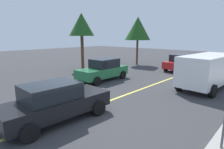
# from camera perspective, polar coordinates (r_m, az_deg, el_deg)

# --- Properties ---
(ground_plane) EXTENTS (80.00, 80.00, 0.00)m
(ground_plane) POSITION_cam_1_polar(r_m,az_deg,el_deg) (8.70, -11.09, -11.57)
(ground_plane) COLOR #38383A
(lane_marking_centre) EXTENTS (28.00, 0.16, 0.01)m
(lane_marking_centre) POSITION_cam_1_polar(r_m,az_deg,el_deg) (10.61, 2.13, -6.98)
(lane_marking_centre) COLOR #E0D14C
(white_van) EXTENTS (5.34, 2.60, 2.20)m
(white_van) POSITION_cam_1_polar(r_m,az_deg,el_deg) (13.68, 27.20, 1.42)
(white_van) COLOR white
(white_van) RESTS_ON ground_plane
(car_black_mid_road) EXTENTS (4.47, 2.04, 1.59)m
(car_black_mid_road) POSITION_cam_1_polar(r_m,az_deg,el_deg) (7.96, -16.91, -7.95)
(car_black_mid_road) COLOR black
(car_black_mid_road) RESTS_ON ground_plane
(car_green_far_lane) EXTENTS (4.28, 1.99, 1.67)m
(car_green_far_lane) POSITION_cam_1_polar(r_m,az_deg,el_deg) (14.54, -2.72, 1.51)
(car_green_far_lane) COLOR #236B3D
(car_green_far_lane) RESTS_ON ground_plane
(car_red_approaching) EXTENTS (4.74, 2.57, 1.60)m
(car_red_approaching) POSITION_cam_1_polar(r_m,az_deg,el_deg) (19.84, 20.85, 3.45)
(car_red_approaching) COLOR red
(car_red_approaching) RESTS_ON ground_plane
(tree_left_verge) EXTENTS (2.51, 2.51, 5.63)m
(tree_left_verge) POSITION_cam_1_polar(r_m,az_deg,el_deg) (19.43, -9.28, 14.66)
(tree_left_verge) COLOR #513823
(tree_left_verge) RESTS_ON ground_plane
(tree_centre_verge) EXTENTS (2.96, 2.96, 5.55)m
(tree_centre_verge) POSITION_cam_1_polar(r_m,az_deg,el_deg) (22.48, 7.86, 13.71)
(tree_centre_verge) COLOR #513823
(tree_centre_verge) RESTS_ON ground_plane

